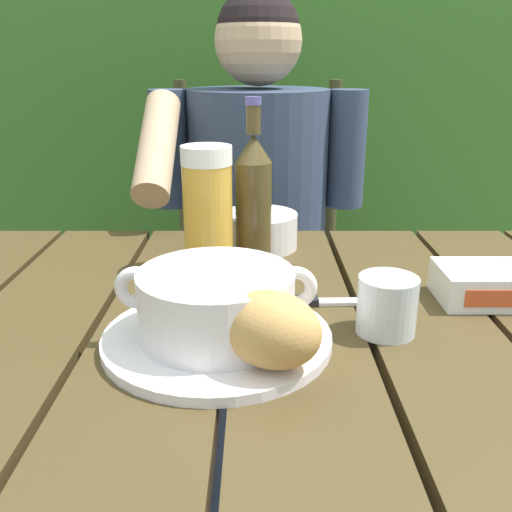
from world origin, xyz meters
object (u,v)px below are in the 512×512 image
Objects in this scene: bread_roll at (269,329)px; beer_bottle at (251,195)px; soup_bowl at (214,302)px; chair_near_diner at (255,285)px; table_knife at (311,301)px; serving_plate at (215,338)px; person_eating at (254,223)px; butter_tub at (483,284)px; diner_bowl at (257,230)px; beer_glass at (205,208)px; water_glass_small at (384,305)px.

beer_bottle is (-0.02, 0.36, 0.05)m from bread_roll.
soup_bowl is at bearing -98.00° from beer_bottle.
chair_near_diner is at bearing 89.13° from beer_bottle.
chair_near_diner is at bearing 95.22° from table_knife.
serving_plate is 0.10m from bread_roll.
person_eating reaches higher than butter_tub.
diner_bowl is (0.00, -0.33, 0.08)m from person_eating.
person_eating reaches higher than beer_glass.
soup_bowl is 1.72× the size of bread_roll.
chair_near_diner is 0.75m from beer_glass.
chair_near_diner is 8.18× the size of butter_tub.
chair_near_diner reaches higher than table_knife.
beer_bottle reaches higher than diner_bowl.
bread_roll is at bearing -88.61° from diner_bowl.
table_knife is at bearing -66.58° from beer_bottle.
person_eating is at bearing 86.06° from soup_bowl.
butter_tub is at bearing -28.47° from beer_bottle.
diner_bowl is (-0.30, 0.22, 0.01)m from butter_tub.
person_eating is at bearing 80.17° from beer_glass.
butter_tub is at bearing -68.27° from chair_near_diner.
serving_plate is 2.01× the size of diner_bowl.
bread_roll is at bearing -89.39° from chair_near_diner.
beer_bottle is (0.04, 0.29, 0.05)m from soup_bowl.
water_glass_small is at bearing -44.13° from beer_glass.
beer_glass reaches higher than bread_roll.
bread_roll is 0.36m from beer_bottle.
soup_bowl is (-0.05, -0.88, 0.34)m from chair_near_diner.
butter_tub is at bearing 3.72° from table_knife.
beer_bottle is 2.03× the size of butter_tub.
beer_glass is at bearing -128.45° from diner_bowl.
water_glass_small is at bearing -45.13° from table_knife.
serving_plate is at bearing 130.60° from bread_roll.
serving_plate is 0.16m from table_knife.
water_glass_small is at bearing -58.97° from beer_bottle.
water_glass_small is 0.35m from diner_bowl.
beer_glass is at bearing 105.53° from bread_roll.
beer_glass is 0.22m from table_knife.
chair_near_diner is at bearing 82.99° from beer_glass.
serving_plate is 0.20m from water_glass_small.
person_eating is 5.43× the size of soup_bowl.
person_eating reaches higher than soup_bowl.
beer_bottle is at bearing -90.90° from person_eating.
person_eating is 0.76m from bread_roll.
soup_bowl is at bearing 0.00° from serving_plate.
person_eating is 4.67× the size of serving_plate.
beer_bottle reaches higher than soup_bowl.
beer_glass is at bearing -99.83° from person_eating.
table_knife is at bearing 134.87° from water_glass_small.
person_eating reaches higher than chair_near_diner.
beer_glass reaches higher than table_knife.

